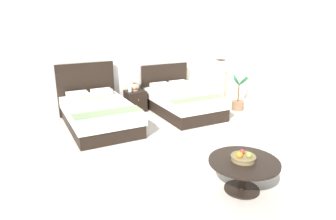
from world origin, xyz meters
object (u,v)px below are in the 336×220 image
object	(u,v)px
bed_near_window	(98,113)
vase	(130,89)
fruit_bowl	(243,157)
potted_palm	(238,101)
floor_lamp_corner	(220,81)
bed_near_corner	(182,101)
coffee_table	(244,167)
nightstand	(135,101)
table_lamp	(134,81)

from	to	relation	value
bed_near_window	vase	distance (m)	1.25
vase	fruit_bowl	distance (m)	4.19
fruit_bowl	potted_palm	world-z (taller)	potted_palm
bed_near_window	floor_lamp_corner	size ratio (longest dim) A/B	1.83
bed_near_corner	fruit_bowl	xyz separation A→B (m)	(-1.04, -3.52, 0.22)
coffee_table	potted_palm	xyz separation A→B (m)	(2.48, 3.06, -0.13)
vase	fruit_bowl	bearing A→B (deg)	-88.48
bed_near_window	coffee_table	size ratio (longest dim) A/B	2.24
coffee_table	floor_lamp_corner	bearing A→B (deg)	57.34
coffee_table	floor_lamp_corner	world-z (taller)	floor_lamp_corner
nightstand	fruit_bowl	size ratio (longest dim) A/B	1.53
bed_near_corner	coffee_table	xyz separation A→B (m)	(-1.03, -3.53, 0.07)
table_lamp	potted_palm	world-z (taller)	potted_palm
bed_near_window	floor_lamp_corner	bearing A→B (deg)	7.03
bed_near_corner	potted_palm	bearing A→B (deg)	-18.05
table_lamp	coffee_table	xyz separation A→B (m)	(-0.03, -4.26, -0.43)
bed_near_corner	table_lamp	size ratio (longest dim) A/B	4.95
bed_near_corner	potted_palm	world-z (taller)	bed_near_corner
table_lamp	coffee_table	bearing A→B (deg)	-90.39
coffee_table	potted_palm	world-z (taller)	potted_palm
nightstand	fruit_bowl	world-z (taller)	fruit_bowl
bed_near_window	bed_near_corner	world-z (taller)	bed_near_window
bed_near_window	table_lamp	world-z (taller)	bed_near_window
bed_near_corner	nightstand	bearing A→B (deg)	144.85
fruit_bowl	floor_lamp_corner	world-z (taller)	floor_lamp_corner
vase	potted_palm	bearing A→B (deg)	-23.67
bed_near_window	potted_palm	size ratio (longest dim) A/B	2.28
potted_palm	floor_lamp_corner	bearing A→B (deg)	84.79
bed_near_corner	vase	size ratio (longest dim) A/B	15.12
coffee_table	nightstand	bearing A→B (deg)	89.61
table_lamp	fruit_bowl	distance (m)	4.26
table_lamp	bed_near_window	bearing A→B (deg)	-148.28
floor_lamp_corner	bed_near_corner	bearing A→B (deg)	-163.08
vase	coffee_table	size ratio (longest dim) A/B	0.14
floor_lamp_corner	vase	bearing A→B (deg)	175.67
potted_palm	table_lamp	bearing A→B (deg)	153.92
table_lamp	vase	distance (m)	0.24
bed_near_corner	potted_palm	size ratio (longest dim) A/B	2.19
bed_near_corner	floor_lamp_corner	world-z (taller)	floor_lamp_corner
bed_near_window	nightstand	xyz separation A→B (m)	(1.16, 0.70, -0.04)
fruit_bowl	potted_palm	distance (m)	3.94
bed_near_corner	bed_near_window	bearing A→B (deg)	179.76
bed_near_window	vase	bearing A→B (deg)	33.02
nightstand	floor_lamp_corner	world-z (taller)	floor_lamp_corner
bed_near_corner	coffee_table	distance (m)	3.68
nightstand	table_lamp	bearing A→B (deg)	90.00
potted_palm	nightstand	bearing A→B (deg)	154.30
bed_near_corner	coffee_table	world-z (taller)	bed_near_corner
fruit_bowl	potted_palm	size ratio (longest dim) A/B	0.36
fruit_bowl	vase	bearing A→B (deg)	91.52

